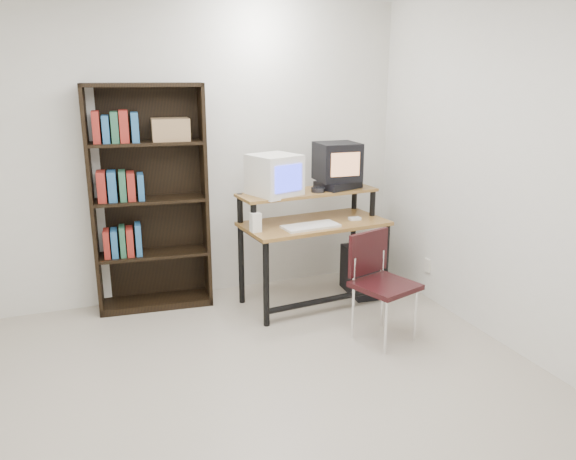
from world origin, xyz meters
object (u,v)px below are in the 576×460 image
object	(u,v)px
crt_tv	(337,162)
bookshelf	(149,197)
pc_tower	(359,271)
school_chair	(379,275)
computer_desk	(313,226)
crt_monitor	(274,175)

from	to	relation	value
crt_tv	bookshelf	distance (m)	1.64
pc_tower	school_chair	size ratio (longest dim) A/B	0.55
computer_desk	crt_tv	xyz separation A→B (m)	(0.29, 0.14, 0.52)
pc_tower	school_chair	xyz separation A→B (m)	(-0.29, -0.84, 0.29)
school_chair	bookshelf	xyz separation A→B (m)	(-1.50, 1.25, 0.46)
computer_desk	school_chair	size ratio (longest dim) A/B	1.56
crt_monitor	bookshelf	size ratio (longest dim) A/B	0.24
crt_tv	pc_tower	bearing A→B (deg)	-30.46
computer_desk	crt_monitor	bearing A→B (deg)	160.90
computer_desk	crt_monitor	xyz separation A→B (m)	(-0.32, 0.08, 0.45)
computer_desk	crt_monitor	size ratio (longest dim) A/B	2.77
computer_desk	bookshelf	xyz separation A→B (m)	(-1.31, 0.43, 0.28)
pc_tower	school_chair	distance (m)	0.94
pc_tower	school_chair	bearing A→B (deg)	-105.15
crt_tv	school_chair	distance (m)	1.20
crt_tv	bookshelf	xyz separation A→B (m)	(-1.60, 0.29, -0.25)
crt_tv	pc_tower	distance (m)	1.03
crt_monitor	pc_tower	world-z (taller)	crt_monitor
crt_monitor	pc_tower	bearing A→B (deg)	-22.68
school_chair	bookshelf	size ratio (longest dim) A/B	0.43
crt_monitor	crt_tv	bearing A→B (deg)	-12.49
bookshelf	pc_tower	bearing A→B (deg)	-7.87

